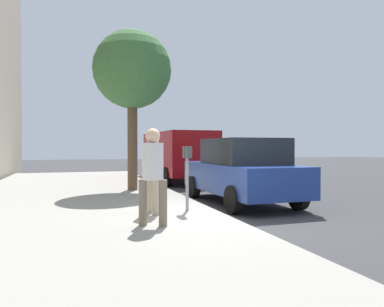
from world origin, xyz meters
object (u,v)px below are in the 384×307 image
(parking_meter, at_px, (187,164))
(pedestrian_bystander, at_px, (153,169))
(parked_sedan_near, at_px, (241,171))
(pedestrian_at_meter, at_px, (153,167))
(street_tree, at_px, (132,71))
(parked_van_far, at_px, (178,154))

(parking_meter, xyz_separation_m, pedestrian_bystander, (-1.27, 1.02, -0.01))
(parking_meter, xyz_separation_m, parked_sedan_near, (1.48, -2.00, -0.27))
(pedestrian_at_meter, bearing_deg, pedestrian_bystander, -107.85)
(parking_meter, height_order, parked_sedan_near, parked_sedan_near)
(pedestrian_at_meter, xyz_separation_m, street_tree, (4.35, -0.21, 2.89))
(pedestrian_bystander, height_order, parked_sedan_near, pedestrian_bystander)
(pedestrian_at_meter, height_order, street_tree, street_tree)
(pedestrian_bystander, xyz_separation_m, street_tree, (5.55, -0.46, 2.85))
(pedestrian_at_meter, xyz_separation_m, pedestrian_bystander, (-1.19, 0.25, 0.04))
(parked_sedan_near, relative_size, parked_van_far, 0.84)
(parking_meter, bearing_deg, parked_van_far, -14.00)
(parked_sedan_near, bearing_deg, pedestrian_at_meter, 119.38)
(pedestrian_at_meter, height_order, parked_sedan_near, pedestrian_at_meter)
(pedestrian_bystander, bearing_deg, parking_meter, -7.27)
(pedestrian_bystander, xyz_separation_m, parked_van_far, (9.28, -3.02, 0.10))
(pedestrian_at_meter, relative_size, street_tree, 0.32)
(pedestrian_bystander, relative_size, parked_sedan_near, 0.39)
(pedestrian_at_meter, distance_m, street_tree, 5.23)
(pedestrian_bystander, bearing_deg, parked_van_far, 13.49)
(parking_meter, bearing_deg, pedestrian_bystander, 141.23)
(parked_sedan_near, bearing_deg, parking_meter, 126.57)
(parking_meter, relative_size, parked_van_far, 0.27)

